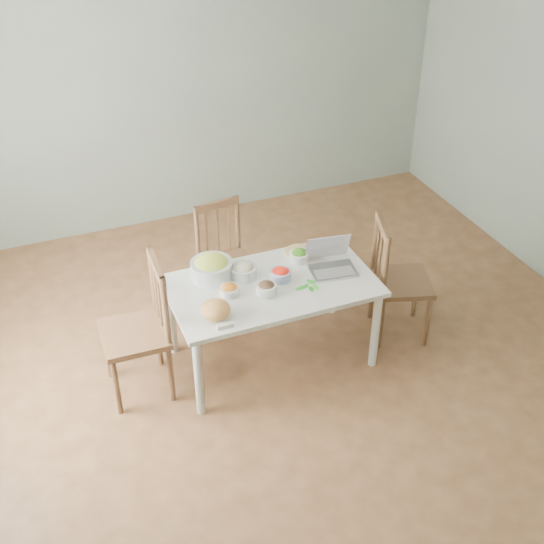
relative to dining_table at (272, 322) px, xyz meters
name	(u,v)px	position (x,y,z in m)	size (l,w,h in m)	color
floor	(293,366)	(0.11, -0.15, -0.34)	(5.00, 5.00, 0.00)	brown
wall_back	(187,83)	(0.11, 2.35, 1.01)	(5.00, 0.00, 2.70)	gray
dining_table	(272,322)	(0.00, 0.00, 0.00)	(1.45, 0.82, 0.68)	silver
chair_far	(229,263)	(-0.10, 0.68, 0.13)	(0.41, 0.39, 0.93)	#402B15
chair_left	(134,331)	(-0.99, 0.05, 0.18)	(0.46, 0.44, 1.04)	#402B15
chair_right	(402,279)	(1.03, -0.07, 0.16)	(0.44, 0.42, 0.99)	#402B15
bread_boule	(216,310)	(-0.48, -0.22, 0.40)	(0.19, 0.19, 0.13)	#CC864C
butter_stick	(225,326)	(-0.47, -0.34, 0.36)	(0.11, 0.03, 0.03)	silver
bowl_squash	(212,267)	(-0.37, 0.23, 0.43)	(0.30, 0.30, 0.17)	gold
bowl_carrot	(229,290)	(-0.32, -0.01, 0.38)	(0.14, 0.14, 0.08)	orange
bowl_onion	(243,270)	(-0.16, 0.16, 0.39)	(0.19, 0.19, 0.11)	beige
bowl_mushroom	(266,288)	(-0.08, -0.10, 0.39)	(0.14, 0.14, 0.09)	black
bowl_redpep	(281,274)	(0.08, 0.03, 0.39)	(0.15, 0.15, 0.09)	red
bowl_broccoli	(299,255)	(0.30, 0.20, 0.39)	(0.15, 0.15, 0.09)	#1C4C10
flatbread	(299,252)	(0.34, 0.29, 0.35)	(0.22, 0.22, 0.02)	tan
basil_bunch	(306,286)	(0.21, -0.13, 0.35)	(0.19, 0.19, 0.02)	#227E0E
laptop	(333,259)	(0.46, -0.02, 0.45)	(0.33, 0.30, 0.22)	silver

